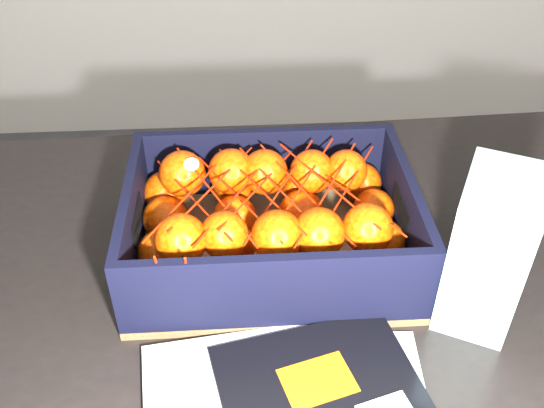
{
  "coord_description": "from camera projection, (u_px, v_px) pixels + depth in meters",
  "views": [
    {
      "loc": [
        -0.13,
        -0.47,
        1.31
      ],
      "look_at": [
        -0.09,
        0.11,
        0.86
      ],
      "focal_mm": 39.99,
      "sensor_mm": 36.0,
      "label": 1
    }
  ],
  "objects": [
    {
      "name": "table",
      "position": [
        276.0,
        339.0,
        0.84
      ],
      "size": [
        1.23,
        0.85,
        0.75
      ],
      "color": "black",
      "rests_on": "ground"
    },
    {
      "name": "produce_crate",
      "position": [
        271.0,
        234.0,
        0.8
      ],
      "size": [
        0.37,
        0.28,
        0.12
      ],
      "color": "olive",
      "rests_on": "table"
    },
    {
      "name": "clementine_heap",
      "position": [
        268.0,
        219.0,
        0.79
      ],
      "size": [
        0.35,
        0.26,
        0.11
      ],
      "color": "#E24004",
      "rests_on": "produce_crate"
    },
    {
      "name": "mesh_net",
      "position": [
        265.0,
        195.0,
        0.75
      ],
      "size": [
        0.3,
        0.25,
        0.09
      ],
      "color": "red",
      "rests_on": "clementine_heap"
    },
    {
      "name": "retail_carton",
      "position": [
        489.0,
        249.0,
        0.7
      ],
      "size": [
        0.13,
        0.15,
        0.19
      ],
      "primitive_type": "cube",
      "rotation": [
        0.0,
        0.0,
        -0.47
      ],
      "color": "white",
      "rests_on": "table"
    }
  ]
}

